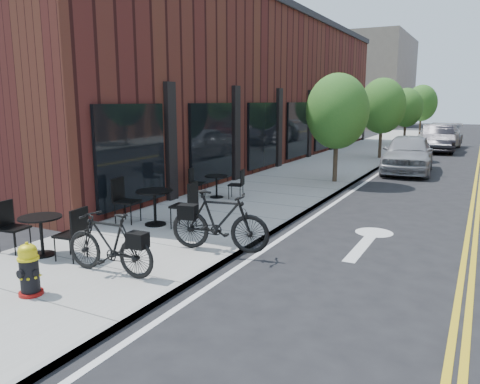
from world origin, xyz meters
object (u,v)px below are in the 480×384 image
Objects in this scene: parked_car_a at (408,153)px; parked_car_b at (437,138)px; fire_hydrant at (29,270)px; bicycle_right at (220,221)px; bistro_set_a at (41,230)px; bistro_set_b at (155,202)px; parked_car_c at (439,136)px; bistro_set_c at (217,183)px; bicycle_left at (109,243)px.

parked_car_b is at bearing 84.19° from parked_car_a.
fire_hydrant is 3.45m from bicycle_right.
bistro_set_b is at bearing 72.19° from bistro_set_a.
bistro_set_a is 24.71m from parked_car_b.
parked_car_c is (0.28, 11.13, -0.02)m from parked_car_a.
bicycle_right is at bearing 67.51° from fire_hydrant.
bistro_set_b is at bearing -94.90° from parked_car_c.
bistro_set_c is 0.34× the size of parked_car_b.
parked_car_c is at bearing -15.44° from bicycle_right.
bicycle_right is 1.19× the size of bistro_set_c.
bicycle_right is at bearing -102.13° from parked_car_b.
bicycle_right is 0.36× the size of parked_car_c.
fire_hydrant is at bearing 143.74° from bicycle_right.
bicycle_left reaches higher than fire_hydrant.
bicycle_left is at bearing -91.03° from parked_car_c.
bicycle_right is 24.26m from parked_car_c.
parked_car_a is at bearing 63.47° from bistro_set_b.
parked_car_a reaches higher than parked_car_b.
parked_car_a is (4.20, 8.71, 0.25)m from bistro_set_c.
parked_car_b reaches higher than bicycle_left.
parked_car_c is (1.86, 24.19, 0.08)m from bicycle_right.
bicycle_right is 3.33m from bistro_set_a.
bicycle_left is 1.07× the size of bistro_set_c.
parked_car_b is (3.37, 25.60, 0.28)m from fire_hydrant.
fire_hydrant is 0.42× the size of bicycle_right.
bistro_set_b reaches higher than bistro_set_a.
fire_hydrant is at bearing -104.57° from parked_car_a.
parked_car_a is at bearing 66.34° from bistro_set_a.
parked_car_c reaches higher than bicycle_right.
bicycle_left is 0.37× the size of parked_car_a.
parked_car_b reaches higher than bistro_set_a.
bistro_set_b reaches higher than bistro_set_c.
fire_hydrant is 16.47m from parked_car_a.
parked_car_b is (1.90, 22.48, 0.08)m from bicycle_right.
fire_hydrant is at bearing -104.80° from parked_car_b.
parked_car_b reaches higher than bicycle_right.
bistro_set_c is at bearing -119.64° from parked_car_a.
bistro_set_a is at bearing -105.75° from bistro_set_c.
bistro_set_b reaches higher than fire_hydrant.
bistro_set_a is at bearing -94.95° from parked_car_c.
parked_car_a reaches higher than bistro_set_a.
bicycle_right is at bearing 149.43° from bicycle_left.
bistro_set_b is 0.37× the size of parked_car_c.
fire_hydrant is 0.46× the size of bicycle_left.
parked_car_b is 1.71m from parked_car_c.
bistro_set_c reaches higher than fire_hydrant.
bicycle_left is at bearing -89.54° from bistro_set_c.
bistro_set_a is 2.79m from bistro_set_b.
bistro_set_a is (-2.82, -1.77, -0.10)m from bicycle_right.
parked_car_b reaches higher than fire_hydrant.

